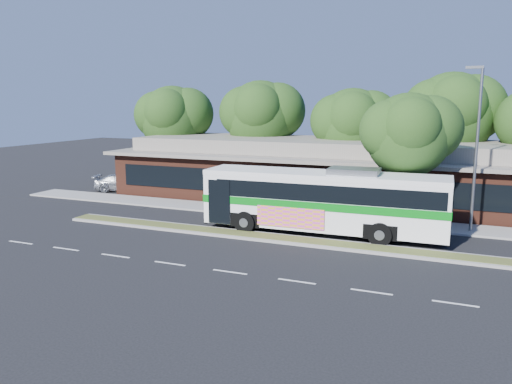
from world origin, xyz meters
TOP-DOWN VIEW (x-y plane):
  - ground at (0.00, 0.00)m, footprint 120.00×120.00m
  - median_strip at (0.00, 0.60)m, footprint 26.00×1.10m
  - sidewalk at (0.00, 6.40)m, footprint 44.00×2.60m
  - parking_lot at (-18.00, 10.00)m, footprint 14.00×12.00m
  - plaza_building at (0.00, 12.99)m, footprint 33.20×11.20m
  - lamp_post at (9.56, 6.00)m, footprint 0.93×0.18m
  - tree_bg_a at (-14.58, 15.14)m, footprint 6.47×5.80m
  - tree_bg_b at (-6.57, 16.14)m, footprint 6.69×6.00m
  - tree_bg_c at (1.40, 15.13)m, footprint 6.24×5.60m
  - tree_bg_d at (8.45, 16.15)m, footprint 6.91×6.20m
  - transit_bus at (2.05, 2.75)m, footprint 13.35×3.36m
  - sedan at (-16.51, 9.61)m, footprint 5.07×3.40m
  - sidewalk_tree at (6.34, 6.16)m, footprint 5.33×4.78m

SIDE VIEW (x-z plane):
  - ground at x=0.00m, z-range 0.00..0.00m
  - parking_lot at x=-18.00m, z-range 0.00..0.01m
  - sidewalk at x=0.00m, z-range 0.00..0.12m
  - median_strip at x=0.00m, z-range 0.00..0.15m
  - sedan at x=-16.51m, z-range 0.00..1.36m
  - transit_bus at x=2.05m, z-range 0.21..3.94m
  - plaza_building at x=0.00m, z-range -0.10..4.35m
  - lamp_post at x=9.56m, z-range 0.37..9.44m
  - sidewalk_tree at x=6.34m, z-range 1.58..9.31m
  - tree_bg_c at x=1.40m, z-range 1.46..9.72m
  - tree_bg_a at x=-14.58m, z-range 1.55..10.18m
  - tree_bg_b at x=-6.57m, z-range 1.64..10.64m
  - tree_bg_d at x=8.45m, z-range 1.73..11.10m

